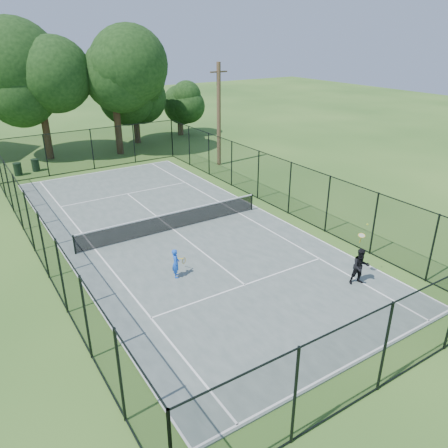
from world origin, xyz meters
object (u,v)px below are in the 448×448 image
tennis_net (173,220)px  utility_pole (219,115)px  player_black (360,267)px  trash_bin_left (18,169)px  player_blue (176,263)px  trash_bin_right (36,165)px

tennis_net → utility_pole: 12.76m
tennis_net → player_black: player_black is taller
trash_bin_left → utility_pole: bearing=-21.9°
tennis_net → player_black: bearing=-65.8°
trash_bin_left → player_blue: size_ratio=0.71×
trash_bin_left → trash_bin_right: (1.28, 0.41, -0.00)m
player_blue → trash_bin_left: bearing=99.1°
trash_bin_left → trash_bin_right: trash_bin_left is taller
player_black → tennis_net: bearing=114.2°
utility_pole → player_black: (-4.51, -17.79, -2.95)m
player_blue → player_black: 7.46m
utility_pole → tennis_net: bearing=-133.2°
tennis_net → player_black: 9.64m
tennis_net → trash_bin_right: size_ratio=11.29×
utility_pole → player_black: size_ratio=3.07×
trash_bin_right → player_black: bearing=-72.0°
tennis_net → utility_pole: size_ratio=1.35×
utility_pole → player_blue: 17.22m
tennis_net → trash_bin_left: (-5.03, 14.44, -0.12)m
trash_bin_right → utility_pole: 13.94m
utility_pole → player_black: utility_pole is taller
utility_pole → player_blue: size_ratio=5.88×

